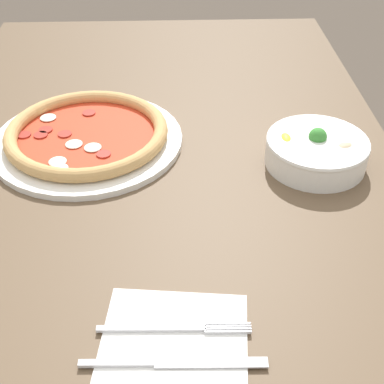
{
  "coord_description": "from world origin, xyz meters",
  "views": [
    {
      "loc": [
        0.82,
        0.04,
        1.31
      ],
      "look_at": [
        0.14,
        0.06,
        0.77
      ],
      "focal_mm": 50.0,
      "sensor_mm": 36.0,
      "label": 1
    }
  ],
  "objects": [
    {
      "name": "bowl",
      "position": [
        0.04,
        0.29,
        0.78
      ],
      "size": [
        0.18,
        0.18,
        0.07
      ],
      "color": "white",
      "rests_on": "dining_table"
    },
    {
      "name": "pizza",
      "position": [
        -0.05,
        -0.13,
        0.77
      ],
      "size": [
        0.36,
        0.36,
        0.04
      ],
      "color": "white",
      "rests_on": "dining_table"
    },
    {
      "name": "fork",
      "position": [
        0.4,
        0.03,
        0.76
      ],
      "size": [
        0.02,
        0.2,
        0.0
      ],
      "rotation": [
        0.0,
        0.0,
        1.54
      ],
      "color": "silver",
      "rests_on": "napkin"
    },
    {
      "name": "dining_table",
      "position": [
        0.0,
        0.0,
        0.66
      ],
      "size": [
        1.39,
        0.9,
        0.75
      ],
      "color": "brown",
      "rests_on": "ground_plane"
    },
    {
      "name": "knife",
      "position": [
        0.45,
        0.02,
        0.76
      ],
      "size": [
        0.02,
        0.22,
        0.01
      ],
      "rotation": [
        0.0,
        0.0,
        1.54
      ],
      "color": "silver",
      "rests_on": "napkin"
    },
    {
      "name": "napkin",
      "position": [
        0.43,
        0.03,
        0.76
      ],
      "size": [
        0.2,
        0.2,
        0.0
      ],
      "color": "white",
      "rests_on": "dining_table"
    }
  ]
}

